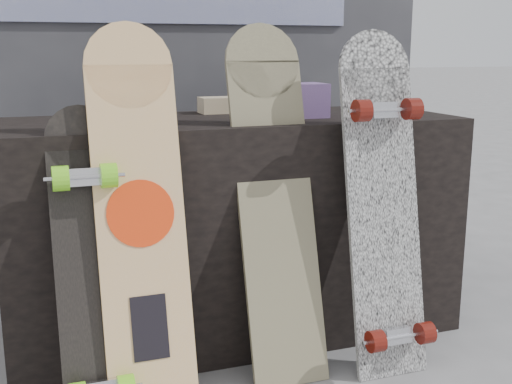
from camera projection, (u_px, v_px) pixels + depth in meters
name	position (u px, v px, depth m)	size (l,w,h in m)	color
vendor_table	(233.00, 227.00, 2.36)	(1.60, 0.60, 0.80)	black
booth	(178.00, 35.00, 2.99)	(2.40, 0.22, 2.20)	#343439
merch_box_purple	(125.00, 108.00, 2.12)	(0.18, 0.12, 0.10)	#5E3B7A
merch_box_small	(305.00, 100.00, 2.30)	(0.14, 0.14, 0.12)	#5E3B7A
merch_box_flat	(228.00, 105.00, 2.46)	(0.22, 0.10, 0.06)	#D1B78C
longboard_geisha	(140.00, 208.00, 1.85)	(0.26, 0.30, 1.12)	beige
longboard_celtic	(274.00, 190.00, 2.06)	(0.25, 0.34, 1.13)	#C8BC88
longboard_cascadia	(384.00, 198.00, 2.06)	(0.25, 0.30, 1.10)	white
skateboard_dark	(91.00, 262.00, 1.81)	(0.20, 0.32, 0.89)	black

